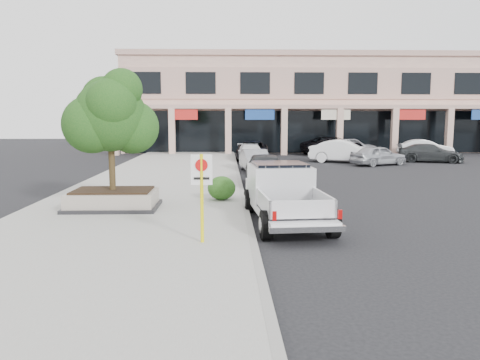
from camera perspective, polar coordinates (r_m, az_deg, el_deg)
name	(u,v)px	position (r m, az deg, el deg)	size (l,w,h in m)	color
ground	(295,222)	(15.36, 6.78, -5.10)	(120.00, 120.00, 0.00)	black
sidewalk	(154,191)	(21.31, -10.50, -1.38)	(8.00, 52.00, 0.15)	gray
curb	(241,191)	(21.08, 0.18, -1.35)	(0.20, 52.00, 0.15)	gray
strip_mall	(324,104)	(49.83, 10.22, 9.13)	(40.55, 12.43, 9.50)	tan
planter	(113,199)	(17.30, -15.20, -2.27)	(3.20, 2.20, 0.68)	black
planter_tree	(115,116)	(17.17, -14.99, 7.52)	(2.90, 2.55, 4.00)	#302312
no_parking_sign	(202,186)	(12.02, -4.69, -0.72)	(0.55, 0.09, 2.30)	yellow
hedge	(222,188)	(18.37, -2.26, -0.99)	(1.10, 0.99, 0.94)	#1D3F12
pickup_truck	(286,195)	(14.99, 5.59, -1.78)	(2.19, 5.90, 1.86)	silver
curb_car_a	(266,170)	(23.04, 3.14, 1.27)	(1.93, 4.79, 1.63)	#292A2D
curb_car_b	(255,161)	(29.11, 1.88, 2.37)	(1.46, 4.19, 1.38)	gray
curb_car_c	(250,153)	(34.96, 1.29, 3.25)	(1.92, 4.71, 1.37)	silver
curb_car_d	(253,150)	(37.30, 1.57, 3.63)	(2.50, 5.42, 1.51)	black
lot_car_a	(378,155)	(34.40, 16.50, 2.90)	(1.67, 4.14, 1.41)	#A7A9AF
lot_car_b	(344,151)	(35.96, 12.53, 3.43)	(1.77, 5.07, 1.67)	white
lot_car_c	(430,153)	(38.19, 22.17, 3.07)	(1.93, 4.74, 1.37)	#2B2F30
lot_car_d	(334,146)	(42.90, 11.35, 4.11)	(2.72, 5.90, 1.64)	black
lot_car_e	(352,146)	(44.01, 13.44, 4.08)	(1.84, 4.56, 1.55)	#9D9EA5
lot_car_f	(425,148)	(42.99, 21.62, 3.62)	(1.56, 4.49, 1.48)	white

